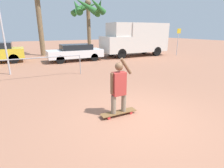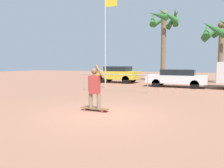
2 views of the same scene
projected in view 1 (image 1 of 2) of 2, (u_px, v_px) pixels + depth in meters
name	position (u px, v px, depth m)	size (l,w,h in m)	color
ground_plane	(138.00, 117.00, 4.96)	(80.00, 80.00, 0.00)	#A36B51
skateboard	(119.00, 113.00, 5.04)	(1.07, 0.26, 0.10)	brown
person_skateboarder	(119.00, 85.00, 4.79)	(0.66, 0.22, 1.57)	gray
camper_van	(136.00, 38.00, 16.26)	(6.21, 2.28, 2.97)	black
parked_car_white	(75.00, 52.00, 13.79)	(4.25, 1.71, 1.29)	black
palm_tree_near_van	(88.00, 9.00, 18.10)	(3.63, 3.83, 5.60)	brown
flagpole	(0.00, 5.00, 8.67)	(0.95, 0.12, 6.30)	#B7B7BC
street_sign	(178.00, 38.00, 16.65)	(0.44, 0.06, 2.50)	#B7B7BC
plaza_railing_segment	(39.00, 61.00, 8.62)	(4.20, 0.05, 1.08)	#99999E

